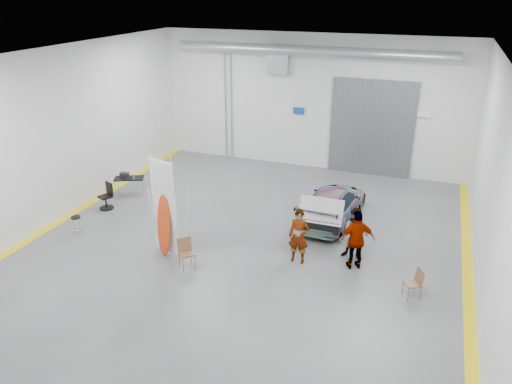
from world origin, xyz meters
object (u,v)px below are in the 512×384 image
(office_chair, at_px, (107,197))
(person_c, at_px, (357,240))
(person_b, at_px, (356,234))
(folding_chair_far, at_px, (412,289))
(folding_chair_near, at_px, (187,259))
(surfboard_display, at_px, (166,216))
(work_table, at_px, (128,178))
(shop_stool, at_px, (77,225))
(sedan_car, at_px, (332,204))
(person_a, at_px, (299,236))

(office_chair, bearing_deg, person_c, 17.31)
(person_b, relative_size, folding_chair_far, 2.02)
(folding_chair_near, distance_m, office_chair, 5.60)
(person_b, xyz_separation_m, office_chair, (-9.47, 0.50, -0.41))
(surfboard_display, bearing_deg, folding_chair_far, 16.00)
(surfboard_display, distance_m, folding_chair_far, 7.44)
(person_b, relative_size, work_table, 1.33)
(folding_chair_near, relative_size, shop_stool, 1.41)
(work_table, bearing_deg, surfboard_display, -43.80)
(office_chair, bearing_deg, folding_chair_near, -6.25)
(sedan_car, distance_m, person_c, 3.34)
(person_c, bearing_deg, folding_chair_far, 123.03)
(folding_chair_near, xyz_separation_m, work_table, (-4.84, 4.23, 0.43))
(surfboard_display, height_order, folding_chair_far, surfboard_display)
(folding_chair_far, distance_m, work_table, 11.82)
(person_a, xyz_separation_m, person_c, (1.70, 0.25, 0.06))
(person_a, distance_m, work_table, 8.33)
(person_a, relative_size, folding_chair_far, 2.08)
(person_b, distance_m, shop_stool, 9.30)
(person_b, bearing_deg, office_chair, -179.26)
(shop_stool, distance_m, work_table, 3.62)
(person_c, xyz_separation_m, surfboard_display, (-5.64, -1.28, 0.42))
(person_a, xyz_separation_m, folding_chair_far, (3.41, -0.76, -0.61))
(surfboard_display, xyz_separation_m, folding_chair_far, (7.35, 0.27, -1.09))
(person_b, height_order, folding_chair_far, person_b)
(person_c, relative_size, shop_stool, 2.88)
(person_a, height_order, folding_chair_near, person_a)
(person_c, height_order, work_table, person_c)
(surfboard_display, height_order, work_table, surfboard_display)
(person_b, xyz_separation_m, surfboard_display, (-5.52, -1.82, 0.51))
(surfboard_display, relative_size, shop_stool, 5.14)
(folding_chair_near, relative_size, work_table, 0.72)
(person_c, distance_m, work_table, 9.89)
(person_a, relative_size, person_c, 0.93)
(folding_chair_far, xyz_separation_m, work_table, (-11.28, 3.50, 0.46))
(folding_chair_far, distance_m, shop_stool, 10.97)
(person_b, bearing_deg, folding_chair_near, -149.92)
(folding_chair_near, distance_m, work_table, 6.44)
(sedan_car, height_order, folding_chair_far, sedan_car)
(shop_stool, bearing_deg, work_table, 94.96)
(surfboard_display, distance_m, shop_stool, 3.77)
(person_a, bearing_deg, person_c, 8.29)
(person_c, xyz_separation_m, folding_chair_near, (-4.73, -1.73, -0.65))
(person_c, distance_m, folding_chair_near, 5.08)
(person_b, xyz_separation_m, folding_chair_near, (-4.61, -2.28, -0.56))
(folding_chair_far, bearing_deg, shop_stool, -118.93)
(person_b, xyz_separation_m, shop_stool, (-9.14, -1.64, -0.52))
(person_b, relative_size, surfboard_display, 0.51)
(sedan_car, relative_size, shop_stool, 6.46)
(sedan_car, xyz_separation_m, folding_chair_near, (-3.36, -4.76, -0.32))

